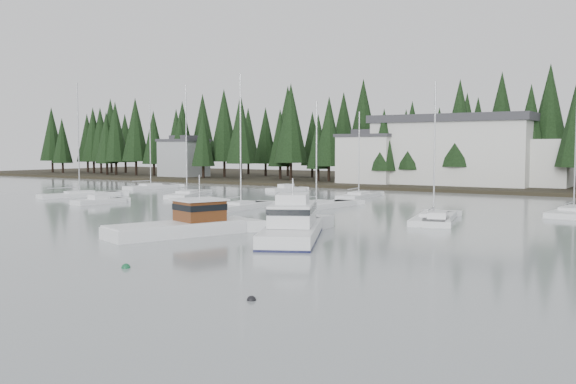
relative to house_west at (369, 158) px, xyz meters
The scene contains 20 objects.
far_shore_land 25.88m from the house_west, 45.00° to the left, with size 240.00×54.00×1.00m, color black.
conifer_treeline 19.87m from the house_west, 21.25° to the left, with size 200.00×22.00×20.00m, color black, non-canonical shape.
house_west is the anchor object (origin of this frame).
house_far_west 42.05m from the house_west, behind, with size 8.48×7.42×8.25m.
harbor_inn 15.45m from the house_west, 12.52° to the left, with size 29.50×11.50×10.90m.
lobster_boat_brown 63.33m from the house_west, 77.14° to the right, with size 7.08×10.47×4.91m.
cabin_cruiser_center 63.15m from the house_west, 69.65° to the right, with size 7.98×11.58×4.80m.
sailboat_1 46.71m from the house_west, 116.99° to the right, with size 5.29×10.50×15.00m.
sailboat_2 51.38m from the house_west, 58.79° to the right, with size 4.62×9.30×12.37m.
sailboat_4 40.73m from the house_west, 72.60° to the right, with size 3.88×11.21×11.53m.
sailboat_6 35.46m from the house_west, 136.26° to the right, with size 3.86×8.92×14.08m.
sailboat_7 35.25m from the house_west, 106.76° to the right, with size 6.32×10.14×14.79m.
sailboat_8 47.93m from the house_west, 41.50° to the right, with size 3.75×9.40×12.25m.
sailboat_9 26.01m from the house_west, 67.78° to the right, with size 3.23×9.13×11.28m.
sailboat_10 43.94m from the house_west, 82.29° to the right, with size 2.61×8.25×14.30m.
runabout_0 48.36m from the house_west, 103.79° to the right, with size 3.07×6.17×1.42m.
runabout_1 53.33m from the house_west, 58.99° to the right, with size 3.90×5.87×1.42m.
runabout_3 19.36m from the house_west, 104.23° to the right, with size 3.74×6.42×1.42m.
mooring_buoy_green 75.60m from the house_west, 74.48° to the right, with size 0.47×0.47×0.47m, color #145933.
mooring_buoy_dark 80.84m from the house_west, 68.28° to the right, with size 0.39×0.39×0.39m, color black.
Camera 1 is at (27.00, -17.09, 6.25)m, focal length 40.00 mm.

